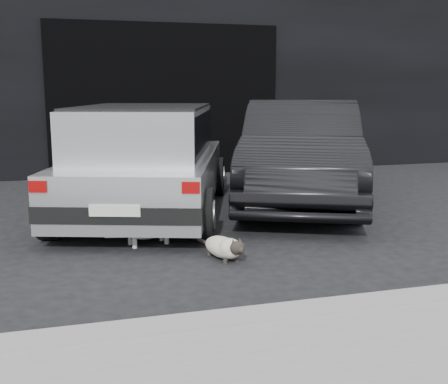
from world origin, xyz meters
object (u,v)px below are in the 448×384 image
object	(u,v)px
silver_hatchback	(146,156)
cat_white	(152,225)
second_car	(301,152)
cat_siamese	(225,247)

from	to	relation	value
silver_hatchback	cat_white	world-z (taller)	silver_hatchback
silver_hatchback	second_car	bearing A→B (deg)	24.02
second_car	cat_white	distance (m)	2.76
second_car	cat_siamese	distance (m)	2.85
cat_siamese	cat_white	size ratio (longest dim) A/B	0.84
cat_white	silver_hatchback	bearing A→B (deg)	162.53
second_car	cat_siamese	size ratio (longest dim) A/B	6.03
silver_hatchback	cat_white	distance (m)	1.43
cat_siamese	cat_white	bearing A→B (deg)	-67.31
second_car	cat_white	size ratio (longest dim) A/B	5.08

